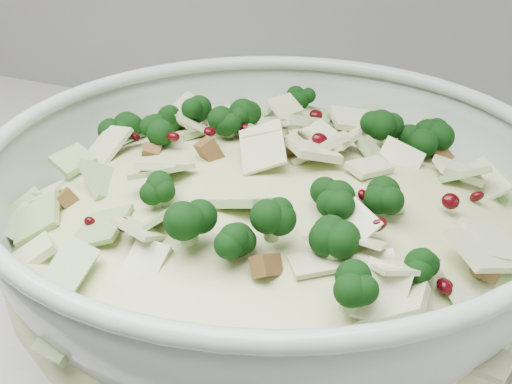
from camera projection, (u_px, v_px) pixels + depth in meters
mixing_bowl at (273, 242)px, 0.49m from camera, size 0.49×0.49×0.15m
salad at (273, 211)px, 0.47m from camera, size 0.43×0.43×0.15m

